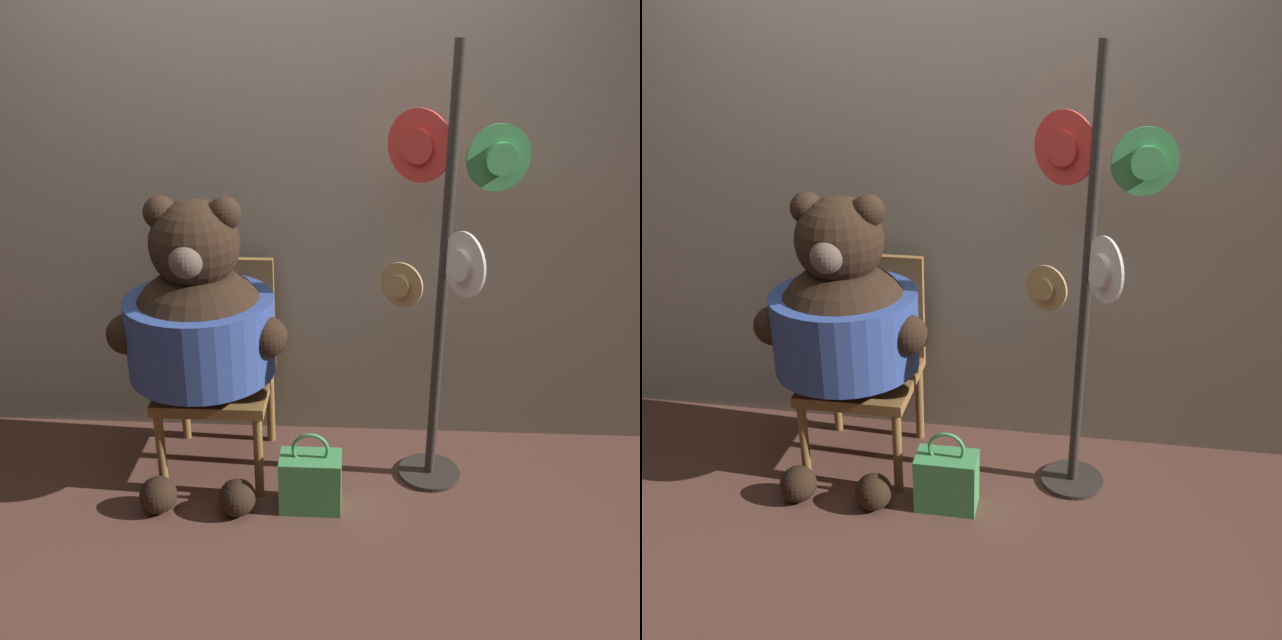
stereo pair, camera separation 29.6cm
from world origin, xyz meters
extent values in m
plane|color=brown|center=(0.00, 0.00, 0.00)|extent=(14.00, 14.00, 0.00)
cube|color=gray|center=(0.00, 0.61, 1.17)|extent=(8.00, 0.10, 2.34)
cylinder|color=olive|center=(-0.47, -0.01, 0.20)|extent=(0.04, 0.04, 0.39)
cylinder|color=olive|center=(-0.05, -0.01, 0.20)|extent=(0.04, 0.04, 0.39)
cylinder|color=olive|center=(-0.47, 0.43, 0.20)|extent=(0.04, 0.04, 0.39)
cylinder|color=olive|center=(-0.05, 0.43, 0.20)|extent=(0.04, 0.04, 0.39)
cube|color=olive|center=(-0.26, 0.21, 0.42)|extent=(0.48, 0.50, 0.05)
cube|color=olive|center=(-0.26, 0.44, 0.69)|extent=(0.48, 0.04, 0.50)
sphere|color=black|center=(-0.30, 0.14, 0.70)|extent=(0.61, 0.61, 0.61)
cylinder|color=#334C99|center=(-0.30, 0.14, 0.70)|extent=(0.62, 0.62, 0.34)
sphere|color=black|center=(-0.30, 0.14, 1.10)|extent=(0.37, 0.37, 0.37)
sphere|color=black|center=(-0.42, 0.14, 1.23)|extent=(0.13, 0.13, 0.13)
sphere|color=black|center=(-0.17, 0.14, 1.23)|extent=(0.13, 0.13, 0.13)
sphere|color=brown|center=(-0.30, -0.02, 1.08)|extent=(0.13, 0.13, 0.13)
sphere|color=black|center=(-0.59, 0.06, 0.73)|extent=(0.17, 0.17, 0.17)
sphere|color=black|center=(-0.01, 0.06, 0.73)|extent=(0.17, 0.17, 0.17)
sphere|color=black|center=(-0.46, -0.14, 0.08)|extent=(0.16, 0.16, 0.16)
sphere|color=black|center=(-0.13, -0.14, 0.08)|extent=(0.16, 0.16, 0.16)
cylinder|color=#332D28|center=(0.70, 0.18, 0.01)|extent=(0.28, 0.28, 0.02)
cylinder|color=#332D28|center=(0.70, 0.18, 0.93)|extent=(0.04, 0.04, 1.87)
cylinder|color=tan|center=(0.54, 0.28, 0.89)|extent=(0.18, 0.11, 0.20)
cylinder|color=tan|center=(0.54, 0.28, 0.89)|extent=(0.11, 0.10, 0.09)
cylinder|color=red|center=(0.59, 0.26, 1.47)|extent=(0.24, 0.17, 0.29)
cylinder|color=red|center=(0.59, 0.26, 1.47)|extent=(0.14, 0.12, 0.14)
cylinder|color=#3D9351|center=(0.89, 0.22, 1.44)|extent=(0.26, 0.06, 0.26)
cylinder|color=#3D9351|center=(0.89, 0.22, 1.44)|extent=(0.14, 0.10, 0.12)
cylinder|color=silver|center=(0.77, 0.07, 1.06)|extent=(0.14, 0.23, 0.26)
cylinder|color=silver|center=(0.77, 0.07, 1.06)|extent=(0.12, 0.14, 0.12)
cube|color=#479E56|center=(0.18, -0.07, 0.13)|extent=(0.26, 0.15, 0.25)
torus|color=#479E56|center=(0.18, -0.07, 0.29)|extent=(0.16, 0.02, 0.16)
camera|label=1|loc=(0.35, -2.55, 1.96)|focal=40.00mm
camera|label=2|loc=(0.64, -2.52, 1.96)|focal=40.00mm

